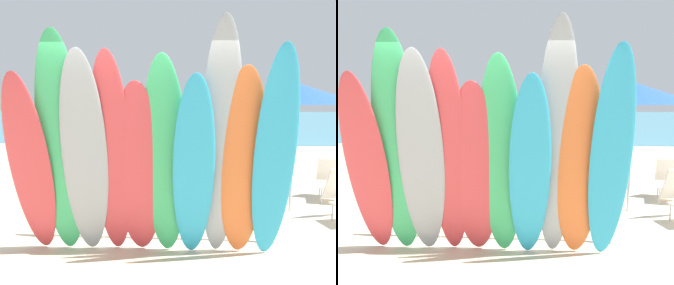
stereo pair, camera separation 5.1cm
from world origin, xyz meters
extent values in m
plane|color=beige|center=(0.00, 14.00, 0.00)|extent=(60.00, 60.00, 0.00)
cube|color=teal|center=(0.00, 30.37, 0.01)|extent=(60.00, 40.00, 0.02)
cylinder|color=brown|center=(-1.53, 0.00, 0.29)|extent=(0.07, 0.07, 0.59)
cylinder|color=brown|center=(1.53, 0.00, 0.29)|extent=(0.07, 0.07, 0.59)
cylinder|color=brown|center=(0.00, 0.00, 0.59)|extent=(3.18, 0.06, 0.06)
ellipsoid|color=#D13D42|center=(-1.43, -0.63, 1.11)|extent=(0.58, 0.74, 2.21)
ellipsoid|color=#38B266|center=(-1.05, -0.62, 1.33)|extent=(0.61, 0.72, 2.66)
ellipsoid|color=#999EA3|center=(-0.77, -0.62, 1.22)|extent=(0.58, 0.71, 2.45)
ellipsoid|color=#D13D42|center=(-0.46, -0.57, 1.22)|extent=(0.49, 0.65, 2.45)
ellipsoid|color=#D13D42|center=(-0.16, -0.52, 1.06)|extent=(0.58, 0.56, 2.11)
ellipsoid|color=#38B266|center=(0.16, -0.56, 1.20)|extent=(0.55, 0.62, 2.40)
ellipsoid|color=#289EC6|center=(0.49, -0.66, 1.09)|extent=(0.53, 0.76, 2.18)
ellipsoid|color=#999EA3|center=(0.80, -0.59, 1.39)|extent=(0.50, 0.74, 2.78)
ellipsoid|color=orange|center=(1.06, -0.54, 1.14)|extent=(0.55, 0.60, 2.27)
ellipsoid|color=#289EC6|center=(1.40, -0.64, 1.24)|extent=(0.52, 0.76, 2.48)
cylinder|color=beige|center=(-1.93, 7.60, 0.41)|extent=(0.12, 0.12, 0.82)
cylinder|color=beige|center=(-1.87, 7.94, 0.41)|extent=(0.12, 0.12, 0.82)
cube|color=#DB333D|center=(-1.90, 7.77, 0.75)|extent=(0.44, 0.27, 0.20)
cube|color=black|center=(-1.90, 7.77, 1.13)|extent=(0.29, 0.45, 0.64)
sphere|color=beige|center=(-1.90, 7.77, 1.57)|extent=(0.23, 0.23, 0.23)
cylinder|color=beige|center=(-1.94, 7.51, 1.17)|extent=(0.10, 0.10, 0.57)
cylinder|color=beige|center=(-1.85, 8.04, 1.17)|extent=(0.10, 0.10, 0.57)
cylinder|color=#9E704C|center=(-0.62, 8.25, 0.42)|extent=(0.13, 0.13, 0.83)
cylinder|color=#9E704C|center=(-0.77, 8.56, 0.42)|extent=(0.13, 0.13, 0.83)
cube|color=orange|center=(-0.69, 8.40, 0.77)|extent=(0.45, 0.28, 0.20)
cube|color=silver|center=(-0.69, 8.40, 1.16)|extent=(0.39, 0.49, 0.65)
sphere|color=#9E704C|center=(-0.69, 8.40, 1.61)|extent=(0.24, 0.24, 0.24)
cylinder|color=#9E704C|center=(-0.57, 8.16, 1.20)|extent=(0.10, 0.10, 0.58)
cylinder|color=#9E704C|center=(-0.82, 8.65, 1.20)|extent=(0.10, 0.10, 0.58)
cylinder|color=tan|center=(1.13, 4.20, 0.36)|extent=(0.11, 0.11, 0.72)
cylinder|color=tan|center=(0.86, 4.32, 0.36)|extent=(0.11, 0.11, 0.72)
cube|color=black|center=(0.99, 4.26, 0.66)|extent=(0.39, 0.24, 0.17)
cube|color=#2D4CB2|center=(0.99, 4.26, 1.00)|extent=(0.42, 0.32, 0.56)
sphere|color=tan|center=(0.99, 4.26, 1.38)|extent=(0.20, 0.20, 0.20)
cylinder|color=tan|center=(1.21, 4.17, 1.03)|extent=(0.09, 0.09, 0.50)
cylinder|color=tan|center=(0.78, 4.35, 1.03)|extent=(0.09, 0.09, 0.50)
cylinder|color=beige|center=(0.18, 6.17, 0.38)|extent=(0.12, 0.12, 0.77)
cylinder|color=beige|center=(-0.11, 6.29, 0.38)|extent=(0.12, 0.12, 0.77)
cube|color=#33A36B|center=(0.03, 6.23, 0.71)|extent=(0.41, 0.25, 0.18)
cube|color=#DB333D|center=(0.03, 6.23, 1.07)|extent=(0.45, 0.35, 0.60)
sphere|color=beige|center=(0.03, 6.23, 1.47)|extent=(0.22, 0.22, 0.22)
cylinder|color=beige|center=(0.26, 6.13, 1.10)|extent=(0.09, 0.09, 0.53)
cylinder|color=beige|center=(-0.20, 6.33, 1.10)|extent=(0.09, 0.09, 0.53)
cylinder|color=beige|center=(0.84, 6.73, 0.41)|extent=(0.13, 0.13, 0.83)
cylinder|color=beige|center=(0.96, 7.05, 0.41)|extent=(0.13, 0.13, 0.83)
cube|color=black|center=(0.90, 6.89, 0.76)|extent=(0.44, 0.27, 0.20)
cube|color=orange|center=(0.90, 6.89, 1.15)|extent=(0.36, 0.48, 0.65)
sphere|color=beige|center=(0.90, 6.89, 1.59)|extent=(0.23, 0.23, 0.23)
cylinder|color=beige|center=(0.81, 6.63, 1.19)|extent=(0.10, 0.10, 0.57)
cylinder|color=beige|center=(1.00, 7.15, 1.19)|extent=(0.10, 0.10, 0.57)
cylinder|color=#B7B7BC|center=(2.81, 1.93, 0.14)|extent=(0.02, 0.02, 0.28)
cylinder|color=#B7B7BC|center=(2.90, 2.30, 0.14)|extent=(0.02, 0.02, 0.28)
cube|color=silver|center=(3.06, 2.07, 0.30)|extent=(0.59, 0.55, 0.03)
cube|color=silver|center=(3.14, 2.43, 0.55)|extent=(0.56, 0.42, 0.49)
cylinder|color=#B7B7BC|center=(2.65, 0.95, 0.14)|extent=(0.02, 0.02, 0.28)
cylinder|color=silver|center=(2.14, 1.49, 1.04)|extent=(0.04, 0.04, 2.09)
cone|color=blue|center=(2.14, 1.49, 2.00)|extent=(2.06, 2.06, 0.36)
ellipsoid|color=teal|center=(-7.43, 16.99, 0.15)|extent=(4.24, 1.29, 0.33)
camera|label=1|loc=(0.50, -4.80, 1.90)|focal=39.59mm
camera|label=2|loc=(0.55, -4.80, 1.90)|focal=39.59mm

